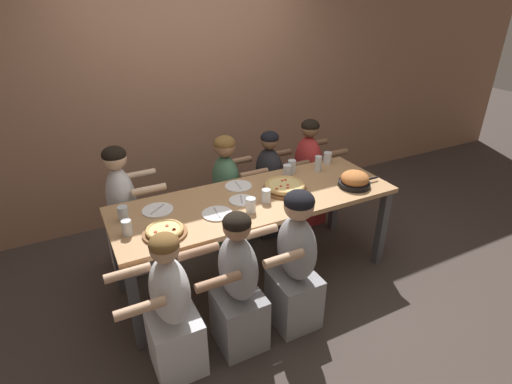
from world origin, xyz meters
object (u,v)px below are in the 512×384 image
(pizza_board_second, at_px, (165,231))
(empty_plate_d, at_px, (239,186))
(drinking_glass_g, at_px, (292,167))
(diner_near_center, at_px, (295,266))
(drinking_glass_c, at_px, (287,172))
(diner_near_left, at_px, (172,313))
(skillet_bowl, at_px, (355,180))
(drinking_glass_b, at_px, (318,164))
(drinking_glass_d, at_px, (327,159))
(drinking_glass_a, at_px, (123,214))
(diner_far_center, at_px, (227,195))
(drinking_glass_f, at_px, (266,196))
(empty_plate_a, at_px, (242,200))
(diner_far_right, at_px, (307,177))
(diner_far_midright, at_px, (269,188))
(empty_plate_b, at_px, (158,210))
(diner_near_midleft, at_px, (238,289))
(diner_far_left, at_px, (125,216))
(drinking_glass_e, at_px, (127,229))
(drinking_glass_h, at_px, (251,205))
(pizza_board_main, at_px, (285,187))
(empty_plate_c, at_px, (217,214))

(pizza_board_second, xyz_separation_m, empty_plate_d, (0.76, 0.44, -0.02))
(drinking_glass_g, height_order, diner_near_center, diner_near_center)
(pizza_board_second, bearing_deg, drinking_glass_c, 19.30)
(pizza_board_second, height_order, diner_near_left, diner_near_left)
(pizza_board_second, bearing_deg, skillet_bowl, 0.00)
(skillet_bowl, xyz_separation_m, drinking_glass_g, (-0.33, 0.49, -0.00))
(drinking_glass_b, height_order, drinking_glass_d, drinking_glass_b)
(empty_plate_d, bearing_deg, drinking_glass_a, -173.48)
(pizza_board_second, xyz_separation_m, diner_far_center, (0.81, 0.82, -0.29))
(drinking_glass_f, bearing_deg, pizza_board_second, -173.52)
(diner_far_center, bearing_deg, drinking_glass_f, 2.38)
(drinking_glass_b, bearing_deg, drinking_glass_c, 176.19)
(skillet_bowl, height_order, diner_far_center, diner_far_center)
(empty_plate_a, xyz_separation_m, diner_far_right, (1.06, 0.63, -0.27))
(empty_plate_d, xyz_separation_m, diner_far_midright, (0.51, 0.38, -0.30))
(empty_plate_b, distance_m, diner_near_midleft, 0.89)
(empty_plate_d, relative_size, diner_near_left, 0.22)
(drinking_glass_f, height_order, diner_far_center, diner_far_center)
(diner_far_right, bearing_deg, diner_far_left, -90.00)
(drinking_glass_e, xyz_separation_m, drinking_glass_h, (0.89, -0.10, 0.01))
(skillet_bowl, bearing_deg, pizza_board_second, -180.00)
(skillet_bowl, bearing_deg, diner_far_center, 135.53)
(drinking_glass_g, height_order, diner_far_center, diner_far_center)
(pizza_board_main, bearing_deg, diner_far_right, 42.95)
(drinking_glass_g, bearing_deg, skillet_bowl, -56.28)
(pizza_board_main, distance_m, drinking_glass_f, 0.26)
(empty_plate_b, bearing_deg, empty_plate_c, -33.78)
(empty_plate_b, relative_size, drinking_glass_c, 2.13)
(skillet_bowl, xyz_separation_m, drinking_glass_h, (-0.98, 0.01, -0.00))
(drinking_glass_h, bearing_deg, drinking_glass_d, 25.18)
(drinking_glass_b, xyz_separation_m, diner_far_midright, (-0.28, 0.41, -0.36))
(diner_far_center, bearing_deg, drinking_glass_b, 61.44)
(diner_far_center, height_order, diner_far_right, diner_far_right)
(drinking_glass_c, relative_size, diner_far_center, 0.10)
(drinking_glass_d, xyz_separation_m, diner_far_center, (-0.93, 0.30, -0.32))
(drinking_glass_g, bearing_deg, drinking_glass_h, -144.07)
(empty_plate_c, distance_m, diner_far_center, 0.87)
(pizza_board_main, height_order, drinking_glass_b, drinking_glass_b)
(drinking_glass_d, height_order, diner_near_midleft, diner_near_midleft)
(drinking_glass_c, height_order, diner_near_midleft, diner_near_midleft)
(pizza_board_main, height_order, pizza_board_second, pizza_board_main)
(diner_far_center, bearing_deg, pizza_board_main, 23.61)
(diner_far_right, height_order, diner_far_left, diner_far_left)
(drinking_glass_a, distance_m, diner_near_center, 1.30)
(empty_plate_c, xyz_separation_m, diner_far_left, (-0.57, 0.73, -0.25))
(diner_near_center, bearing_deg, diner_far_right, -37.02)
(diner_far_center, bearing_deg, diner_near_midleft, -20.41)
(empty_plate_c, distance_m, empty_plate_d, 0.49)
(diner_near_left, bearing_deg, empty_plate_a, -51.62)
(drinking_glass_e, distance_m, diner_far_left, 0.77)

